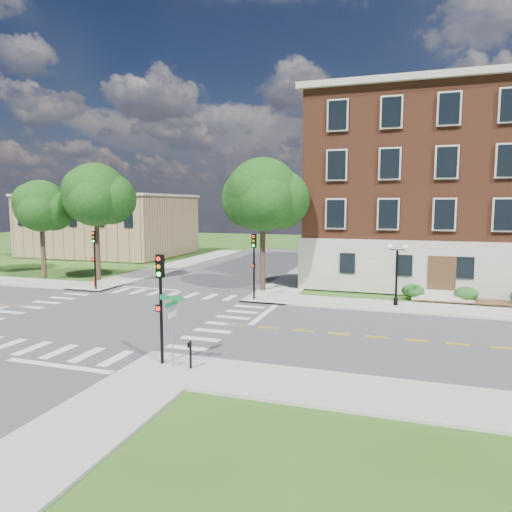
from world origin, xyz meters
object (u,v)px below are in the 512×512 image
(fire_hydrant, at_px, (95,282))
(traffic_signal_ne, at_px, (254,258))
(traffic_signal_se, at_px, (161,295))
(traffic_signal_nw, at_px, (94,252))
(push_button_post, at_px, (190,353))
(twin_lamp_west, at_px, (397,271))
(street_sign_pole, at_px, (172,317))

(fire_hydrant, bearing_deg, traffic_signal_ne, -3.34)
(traffic_signal_se, distance_m, traffic_signal_nw, 19.89)
(traffic_signal_nw, relative_size, push_button_post, 4.00)
(traffic_signal_ne, xyz_separation_m, twin_lamp_west, (9.97, 1.11, -0.66))
(push_button_post, distance_m, fire_hydrant, 22.46)
(fire_hydrant, bearing_deg, traffic_signal_se, -45.24)
(street_sign_pole, relative_size, fire_hydrant, 4.13)
(traffic_signal_se, xyz_separation_m, push_button_post, (1.47, -0.19, -2.39))
(fire_hydrant, bearing_deg, street_sign_pole, -44.40)
(twin_lamp_west, distance_m, fire_hydrant, 24.57)
(traffic_signal_se, relative_size, push_button_post, 4.00)
(traffic_signal_ne, height_order, twin_lamp_west, traffic_signal_ne)
(twin_lamp_west, bearing_deg, fire_hydrant, -179.39)
(traffic_signal_se, relative_size, traffic_signal_nw, 1.00)
(traffic_signal_nw, relative_size, fire_hydrant, 6.40)
(traffic_signal_ne, distance_m, street_sign_pole, 14.51)
(twin_lamp_west, height_order, street_sign_pole, twin_lamp_west)
(twin_lamp_west, relative_size, street_sign_pole, 1.36)
(traffic_signal_ne, relative_size, traffic_signal_nw, 1.00)
(traffic_signal_nw, relative_size, street_sign_pole, 1.55)
(push_button_post, bearing_deg, twin_lamp_west, 62.67)
(traffic_signal_se, relative_size, street_sign_pole, 1.55)
(fire_hydrant, bearing_deg, twin_lamp_west, 0.61)
(street_sign_pole, xyz_separation_m, push_button_post, (0.83, -0.01, -1.51))
(twin_lamp_west, bearing_deg, traffic_signal_ne, -173.65)
(twin_lamp_west, relative_size, push_button_post, 3.53)
(traffic_signal_nw, xyz_separation_m, twin_lamp_west, (23.61, 1.34, -0.66))
(traffic_signal_se, relative_size, fire_hydrant, 6.40)
(traffic_signal_se, height_order, traffic_signal_ne, same)
(street_sign_pole, relative_size, push_button_post, 2.58)
(traffic_signal_se, height_order, fire_hydrant, traffic_signal_se)
(push_button_post, xyz_separation_m, fire_hydrant, (-16.44, 15.30, -0.33))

